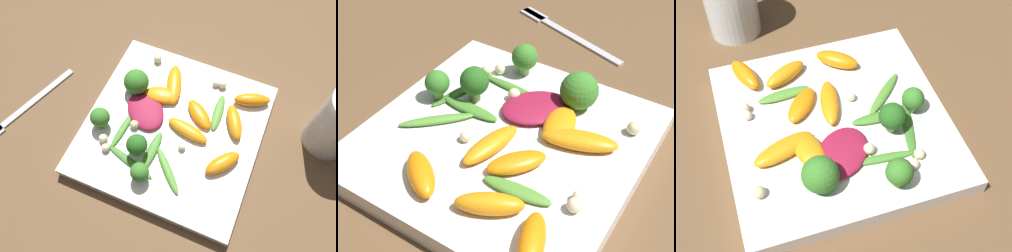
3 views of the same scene
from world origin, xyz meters
TOP-DOWN VIEW (x-y plane):
  - ground_plane at (0.00, 0.00)m, footprint 2.40×2.40m
  - plate at (0.00, 0.00)m, footprint 0.28×0.28m
  - fork at (-0.07, 0.26)m, footprint 0.19×0.08m
  - radicchio_leaf_0 at (0.01, 0.05)m, footprint 0.10×0.10m
  - orange_segment_0 at (-0.03, -0.09)m, footprint 0.06×0.06m
  - orange_segment_1 at (0.03, -0.03)m, footprint 0.06×0.06m
  - orange_segment_2 at (0.09, -0.10)m, footprint 0.04×0.06m
  - orange_segment_3 at (0.04, 0.04)m, footprint 0.04×0.06m
  - orange_segment_4 at (0.04, -0.09)m, footprint 0.07×0.05m
  - orange_segment_5 at (0.07, 0.03)m, footprint 0.08×0.05m
  - orange_segment_6 at (-0.00, -0.02)m, footprint 0.04×0.08m
  - broccoli_floret_0 at (0.04, 0.09)m, footprint 0.04×0.04m
  - broccoli_floret_1 at (-0.04, 0.11)m, footprint 0.03×0.03m
  - broccoli_floret_2 at (-0.10, 0.01)m, footprint 0.03×0.03m
  - broccoli_floret_3 at (-0.06, 0.03)m, footprint 0.03×0.03m
  - arugula_sprig_0 at (-0.07, -0.02)m, footprint 0.07×0.07m
  - arugula_sprig_1 at (0.05, -0.06)m, footprint 0.07×0.02m
  - arugula_sprig_2 at (-0.08, 0.04)m, footprint 0.04×0.09m
  - arugula_sprig_3 at (-0.04, 0.07)m, footprint 0.08×0.02m
  - arugula_sprig_4 at (-0.05, 0.01)m, footprint 0.07×0.02m
  - macadamia_nut_0 at (-0.03, -0.03)m, footprint 0.01×0.01m
  - macadamia_nut_1 at (0.10, -0.04)m, footprint 0.01×0.01m
  - macadamia_nut_2 at (0.11, -0.05)m, footprint 0.01×0.01m
  - macadamia_nut_3 at (0.11, 0.08)m, footprint 0.01×0.01m
  - macadamia_nut_4 at (-0.07, 0.09)m, footprint 0.01×0.01m
  - macadamia_nut_5 at (-0.02, 0.06)m, footprint 0.01×0.01m
  - macadamia_nut_6 at (-0.08, 0.08)m, footprint 0.01×0.01m

SIDE VIEW (x-z plane):
  - ground_plane at x=0.00m, z-range 0.00..0.00m
  - fork at x=-0.07m, z-range 0.00..0.01m
  - plate at x=0.00m, z-range 0.00..0.02m
  - arugula_sprig_2 at x=-0.08m, z-range 0.02..0.03m
  - arugula_sprig_3 at x=-0.04m, z-range 0.02..0.03m
  - arugula_sprig_0 at x=-0.07m, z-range 0.02..0.03m
  - arugula_sprig_4 at x=-0.05m, z-range 0.02..0.03m
  - arugula_sprig_1 at x=0.05m, z-range 0.02..0.03m
  - radicchio_leaf_0 at x=0.01m, z-range 0.02..0.03m
  - macadamia_nut_1 at x=0.10m, z-range 0.02..0.03m
  - macadamia_nut_0 at x=-0.03m, z-range 0.02..0.04m
  - macadamia_nut_6 at x=-0.08m, z-range 0.02..0.04m
  - macadamia_nut_4 at x=-0.07m, z-range 0.02..0.04m
  - macadamia_nut_5 at x=-0.02m, z-range 0.02..0.04m
  - macadamia_nut_2 at x=0.11m, z-range 0.02..0.04m
  - macadamia_nut_3 at x=0.11m, z-range 0.02..0.04m
  - orange_segment_1 at x=0.03m, z-range 0.02..0.04m
  - orange_segment_6 at x=0.00m, z-range 0.02..0.04m
  - orange_segment_3 at x=0.04m, z-range 0.02..0.04m
  - orange_segment_5 at x=0.07m, z-range 0.02..0.04m
  - orange_segment_4 at x=0.04m, z-range 0.02..0.04m
  - orange_segment_0 at x=-0.03m, z-range 0.02..0.04m
  - orange_segment_2 at x=0.09m, z-range 0.02..0.04m
  - broccoli_floret_2 at x=-0.10m, z-range 0.03..0.06m
  - broccoli_floret_0 at x=0.04m, z-range 0.02..0.07m
  - broccoli_floret_1 at x=-0.04m, z-range 0.03..0.07m
  - broccoli_floret_3 at x=-0.06m, z-range 0.03..0.07m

